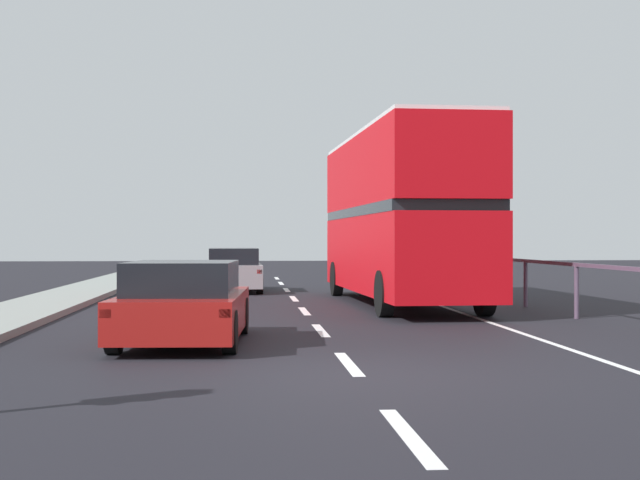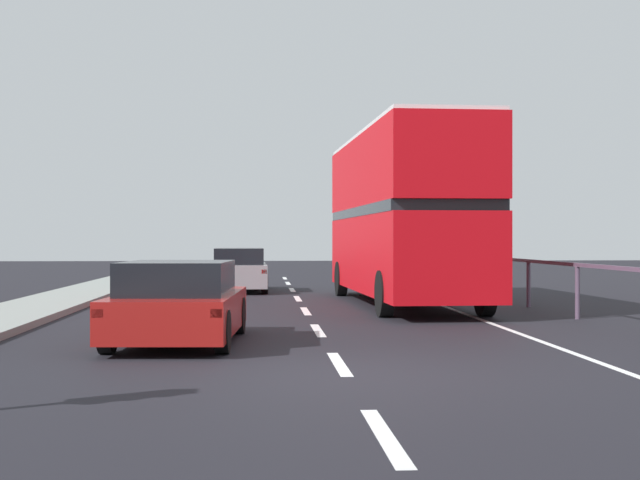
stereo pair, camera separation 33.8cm
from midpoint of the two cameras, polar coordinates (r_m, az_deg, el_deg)
name	(u,v)px [view 1 (the left image)]	position (r m, az deg, el deg)	size (l,w,h in m)	color
ground_plane	(355,376)	(11.71, 1.34, -8.37)	(73.20, 120.00, 0.10)	black
lane_paint_markings	(404,315)	(20.26, 4.73, -4.66)	(3.65, 46.00, 0.01)	silver
bridge_side_railing	(549,271)	(21.62, 13.53, -1.87)	(0.10, 42.00, 1.17)	#554257
double_decker_bus_red	(400,213)	(23.56, 4.55, 1.65)	(2.79, 10.60, 4.34)	red
hatchback_car_near	(184,304)	(14.92, -9.06, -3.91)	(2.08, 4.35, 1.31)	maroon
sedan_car_ahead	(234,271)	(29.57, -5.67, -1.89)	(1.81, 4.43, 1.38)	gray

